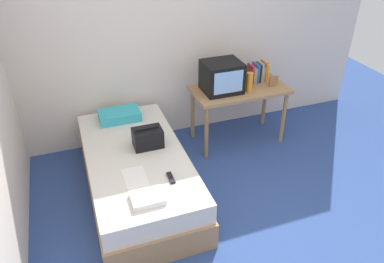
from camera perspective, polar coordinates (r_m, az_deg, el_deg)
ground_plane at (r=3.71m, az=8.15°, el=-14.68°), size 8.00×8.00×0.00m
wall_back at (r=4.61m, az=-2.12°, el=14.63°), size 5.20×0.10×2.60m
bed at (r=3.95m, az=-8.38°, el=-6.35°), size 1.00×2.00×0.50m
desk at (r=4.61m, az=7.24°, el=5.60°), size 1.16×0.60×0.74m
tv at (r=4.40m, az=4.59°, el=8.37°), size 0.44×0.39×0.36m
water_bottle at (r=4.46m, az=8.79°, el=7.51°), size 0.08×0.08×0.23m
book_row at (r=4.75m, az=10.12°, el=8.91°), size 0.24×0.16×0.25m
picture_frame at (r=4.66m, az=12.36°, el=7.56°), size 0.11×0.02×0.13m
pillow at (r=4.39m, az=-11.03°, el=2.46°), size 0.47×0.28×0.11m
handbag at (r=3.84m, az=-6.80°, el=-0.97°), size 0.30×0.20×0.22m
magazine at (r=3.50m, az=-8.75°, el=-6.86°), size 0.21×0.29×0.01m
remote_dark at (r=3.44m, az=-3.27°, el=-7.10°), size 0.04×0.16×0.02m
folded_towel at (r=3.23m, az=-6.83°, el=-10.07°), size 0.28×0.22×0.05m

